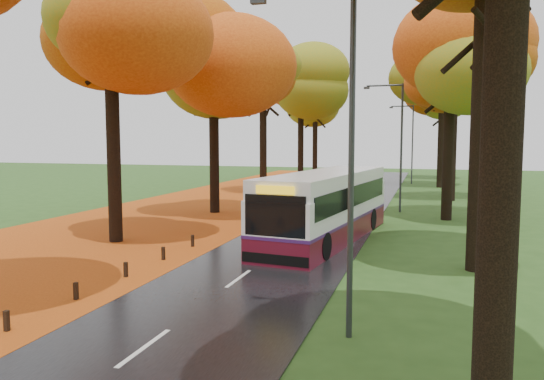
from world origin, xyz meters
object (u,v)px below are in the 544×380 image
at_px(car_dark, 340,180).
at_px(car_white, 300,198).
at_px(streetlamp_mid, 397,137).
at_px(bus, 327,204).
at_px(car_silver, 322,187).
at_px(streetlamp_near, 340,134).
at_px(streetlamp_far, 410,138).

bearing_deg(car_dark, car_white, -99.96).
xyz_separation_m(streetlamp_mid, bus, (-2.45, -10.52, -3.06)).
relative_size(car_white, car_silver, 0.88).
relative_size(bus, car_silver, 2.95).
bearing_deg(bus, car_dark, 105.60).
distance_m(bus, car_silver, 18.80).
xyz_separation_m(bus, car_silver, (-3.85, 18.38, -0.94)).
xyz_separation_m(streetlamp_near, streetlamp_far, (0.00, 44.00, 0.00)).
height_order(streetlamp_mid, car_silver, streetlamp_mid).
height_order(streetlamp_near, bus, streetlamp_near).
bearing_deg(car_white, streetlamp_mid, 9.23).
distance_m(streetlamp_mid, car_dark, 18.71).
relative_size(streetlamp_mid, car_white, 2.24).
xyz_separation_m(bus, car_white, (-3.85, 10.82, -1.00)).
relative_size(streetlamp_far, car_dark, 2.00).
bearing_deg(car_silver, car_white, -71.06).
bearing_deg(streetlamp_mid, car_silver, 128.69).
height_order(streetlamp_mid, car_dark, streetlamp_mid).
bearing_deg(car_white, bus, -58.47).
bearing_deg(streetlamp_far, streetlamp_near, -90.00).
height_order(streetlamp_near, car_silver, streetlamp_near).
relative_size(streetlamp_near, car_white, 2.24).
height_order(streetlamp_far, car_silver, streetlamp_far).
relative_size(streetlamp_mid, car_dark, 2.00).
xyz_separation_m(streetlamp_far, car_silver, (-6.30, -14.14, -4.01)).
relative_size(car_white, car_dark, 0.89).
bearing_deg(bus, car_silver, 109.51).
relative_size(streetlamp_mid, car_silver, 1.98).
relative_size(streetlamp_near, car_silver, 1.98).
bearing_deg(car_dark, car_silver, -99.96).
bearing_deg(bus, streetlamp_far, 93.37).
distance_m(streetlamp_far, bus, 32.75).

